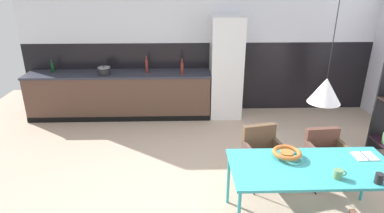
% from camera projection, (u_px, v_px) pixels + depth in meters
% --- Properties ---
extents(ground_plane, '(9.23, 9.23, 0.00)m').
position_uv_depth(ground_plane, '(217.00, 209.00, 3.95)').
color(ground_plane, tan).
extents(back_wall_splashback_dark, '(7.10, 0.12, 1.41)m').
position_uv_depth(back_wall_splashback_dark, '(202.00, 76.00, 6.74)').
color(back_wall_splashback_dark, black).
rests_on(back_wall_splashback_dark, ground).
extents(back_wall_panel_upper, '(7.10, 0.12, 1.41)m').
position_uv_depth(back_wall_panel_upper, '(203.00, 5.00, 6.22)').
color(back_wall_panel_upper, silver).
rests_on(back_wall_panel_upper, back_wall_splashback_dark).
extents(kitchen_counter, '(3.55, 0.63, 0.89)m').
position_uv_depth(kitchen_counter, '(120.00, 95.00, 6.46)').
color(kitchen_counter, brown).
rests_on(kitchen_counter, ground).
extents(refrigerator_column, '(0.60, 0.60, 1.96)m').
position_uv_depth(refrigerator_column, '(226.00, 68.00, 6.32)').
color(refrigerator_column, silver).
rests_on(refrigerator_column, ground).
extents(dining_table, '(1.76, 0.81, 0.73)m').
position_uv_depth(dining_table, '(312.00, 170.00, 3.50)').
color(dining_table, teal).
rests_on(dining_table, ground).
extents(armchair_head_of_table, '(0.57, 0.56, 0.79)m').
position_uv_depth(armchair_head_of_table, '(262.00, 148.00, 4.32)').
color(armchair_head_of_table, brown).
rests_on(armchair_head_of_table, ground).
extents(armchair_far_side, '(0.53, 0.51, 0.75)m').
position_uv_depth(armchair_far_side, '(326.00, 149.00, 4.31)').
color(armchair_far_side, brown).
rests_on(armchair_far_side, ground).
extents(fruit_bowl, '(0.32, 0.32, 0.09)m').
position_uv_depth(fruit_bowl, '(287.00, 153.00, 3.64)').
color(fruit_bowl, '#B2662D').
rests_on(fruit_bowl, dining_table).
extents(open_book, '(0.24, 0.20, 0.02)m').
position_uv_depth(open_book, '(365.00, 156.00, 3.67)').
color(open_book, white).
rests_on(open_book, dining_table).
extents(mug_short_terracotta, '(0.13, 0.08, 0.11)m').
position_uv_depth(mug_short_terracotta, '(380.00, 178.00, 3.18)').
color(mug_short_terracotta, black).
rests_on(mug_short_terracotta, dining_table).
extents(mug_white_ceramic, '(0.13, 0.09, 0.09)m').
position_uv_depth(mug_white_ceramic, '(338.00, 174.00, 3.27)').
color(mug_white_ceramic, '#5B8456').
rests_on(mug_white_ceramic, dining_table).
extents(cooking_pot, '(0.24, 0.24, 0.17)m').
position_uv_depth(cooking_pot, '(104.00, 71.00, 6.16)').
color(cooking_pot, black).
rests_on(cooking_pot, kitchen_counter).
extents(bottle_vinegar_dark, '(0.07, 0.07, 0.27)m').
position_uv_depth(bottle_vinegar_dark, '(53.00, 67.00, 6.31)').
color(bottle_vinegar_dark, '#0F3319').
rests_on(bottle_vinegar_dark, kitchen_counter).
extents(bottle_spice_small, '(0.06, 0.06, 0.30)m').
position_uv_depth(bottle_spice_small, '(182.00, 68.00, 6.19)').
color(bottle_spice_small, maroon).
rests_on(bottle_spice_small, kitchen_counter).
extents(bottle_wine_green, '(0.06, 0.06, 0.33)m').
position_uv_depth(bottle_wine_green, '(147.00, 66.00, 6.26)').
color(bottle_wine_green, maroon).
rests_on(bottle_wine_green, kitchen_counter).
extents(pendant_lamp_over_table_near, '(0.32, 0.32, 1.30)m').
position_uv_depth(pendant_lamp_over_table_near, '(325.00, 90.00, 3.16)').
color(pendant_lamp_over_table_near, black).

